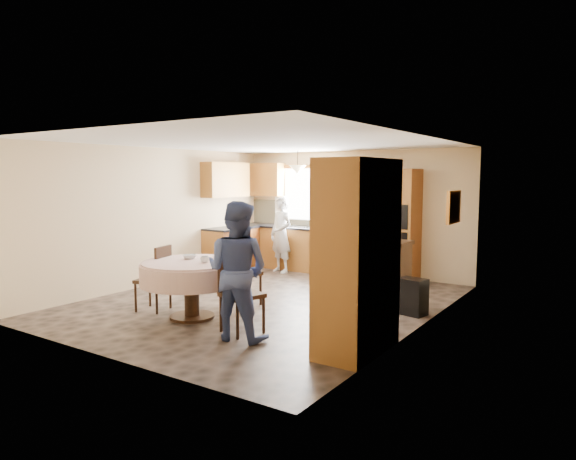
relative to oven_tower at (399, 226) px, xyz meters
The scene contains 36 objects.
floor 3.11m from the oven_tower, 113.15° to the right, with size 5.00×6.00×0.01m, color brown.
ceiling 3.26m from the oven_tower, 113.15° to the right, with size 5.00×6.00×0.01m, color white.
wall_back 1.21m from the oven_tower, 164.91° to the left, with size 5.00×0.02×2.50m, color #D5B888.
wall_front 5.81m from the oven_tower, 101.43° to the right, with size 5.00×0.02×2.50m, color #D5B888.
wall_left 4.54m from the oven_tower, 143.61° to the right, with size 0.02×6.00×2.50m, color #D5B888.
wall_right 3.02m from the oven_tower, 63.35° to the right, with size 0.02×6.00×2.50m, color #D5B888.
window 2.24m from the oven_tower, behind, with size 1.40×0.03×1.10m, color white.
curtain_left 2.97m from the oven_tower, behind, with size 0.22×0.02×1.15m, color white.
curtain_right 1.54m from the oven_tower, behind, with size 0.22×0.02×1.15m, color white.
base_cab_back 2.09m from the oven_tower, behind, with size 3.30×0.60×0.88m, color #BD7E32.
counter_back 2.01m from the oven_tower, behind, with size 3.30×0.64×0.04m, color black.
base_cab_left 3.52m from the oven_tower, 165.12° to the right, with size 0.60×1.20×0.88m, color #BD7E32.
counter_left 3.47m from the oven_tower, 165.12° to the right, with size 0.64×1.20×0.04m, color black.
backsplash 2.03m from the oven_tower, behind, with size 3.30×0.02×0.55m, color tan.
wall_cab_left 3.31m from the oven_tower, behind, with size 0.85×0.33×0.72m, color #C28330.
wall_cab_right 1.32m from the oven_tower, behind, with size 0.90×0.33×0.72m, color #C28330.
wall_cab_side 3.70m from the oven_tower, 165.67° to the right, with size 0.33×1.20×0.72m, color #C28330.
oven_tower is the anchor object (origin of this frame).
oven_upper 0.37m from the oven_tower, 90.00° to the right, with size 0.56×0.01×0.45m, color black.
oven_lower 0.44m from the oven_tower, 90.00° to the right, with size 0.56×0.01×0.45m, color black.
pendant 2.40m from the oven_tower, behind, with size 0.36×0.36×0.18m, color beige.
sideboard 1.64m from the oven_tower, 85.53° to the right, with size 1.27×0.52×0.91m, color #361D0E.
space_heater 2.51m from the oven_tower, 63.82° to the right, with size 0.38×0.27×0.53m, color black.
cupboard 4.13m from the oven_tower, 75.00° to the right, with size 0.57×1.14×2.18m, color #BD7E32.
dining_table 4.29m from the oven_tower, 110.12° to the right, with size 1.41×1.41×0.81m.
chair_left 4.58m from the oven_tower, 118.44° to the right, with size 0.51×0.51×0.97m.
chair_back 3.45m from the oven_tower, 112.82° to the right, with size 0.50×0.50×1.06m.
chair_right 4.19m from the oven_tower, 97.43° to the right, with size 0.57×0.57×1.05m.
framed_picture 1.81m from the oven_tower, 41.34° to the right, with size 0.06×0.61×0.51m.
microwave 0.71m from the oven_tower, behind, with size 0.50×0.34×0.28m, color silver.
person_sink 2.44m from the oven_tower, 169.05° to the right, with size 0.57×0.38×1.57m, color silver.
person_dining 4.39m from the oven_tower, 94.58° to the right, with size 0.82×0.64×1.69m, color #3B4B81.
bowl_sideboard 1.54m from the oven_tower, 96.97° to the right, with size 0.22×0.22×0.05m, color #B2B2B2.
bottle_sideboard 1.62m from the oven_tower, 70.19° to the right, with size 0.10×0.10×0.27m, color silver.
cup_table 4.19m from the oven_tower, 106.92° to the right, with size 0.12×0.12×0.09m, color #B2B2B2.
bowl_table 4.21m from the oven_tower, 112.93° to the right, with size 0.19×0.19×0.06m, color #B2B2B2.
Camera 1 is at (4.70, -6.45, 1.98)m, focal length 32.00 mm.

